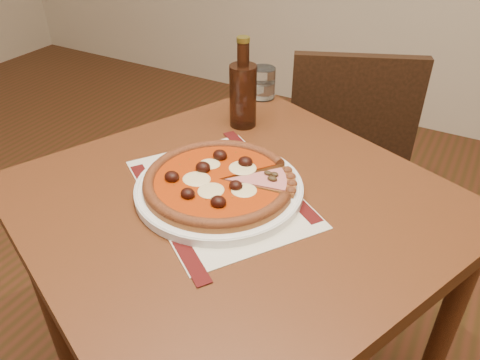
# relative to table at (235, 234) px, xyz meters

# --- Properties ---
(table) EXTENTS (1.05, 1.05, 0.75)m
(table) POSITION_rel_table_xyz_m (0.00, 0.00, 0.00)
(table) COLOR maroon
(table) RESTS_ON ground
(chair_far) EXTENTS (0.52, 0.52, 0.85)m
(chair_far) POSITION_rel_table_xyz_m (0.00, 0.77, -0.16)
(chair_far) COLOR black
(chair_far) RESTS_ON ground
(placemat) EXTENTS (0.49, 0.46, 0.00)m
(placemat) POSITION_rel_table_xyz_m (-0.04, -0.00, 0.10)
(placemat) COLOR beige
(placemat) RESTS_ON table
(plate) EXTENTS (0.35, 0.35, 0.02)m
(plate) POSITION_rel_table_xyz_m (-0.04, -0.00, 0.11)
(plate) COLOR white
(plate) RESTS_ON placemat
(pizza) EXTENTS (0.31, 0.31, 0.04)m
(pizza) POSITION_rel_table_xyz_m (-0.04, -0.00, 0.13)
(pizza) COLOR #955024
(pizza) RESTS_ON plate
(ham_slice) EXTENTS (0.14, 0.11, 0.02)m
(ham_slice) POSITION_rel_table_xyz_m (0.04, 0.06, 0.13)
(ham_slice) COLOR #955024
(ham_slice) RESTS_ON plate
(water_glass) EXTENTS (0.09, 0.09, 0.09)m
(water_glass) POSITION_rel_table_xyz_m (-0.18, 0.46, 0.15)
(water_glass) COLOR white
(water_glass) RESTS_ON table
(bottle) EXTENTS (0.07, 0.07, 0.23)m
(bottle) POSITION_rel_table_xyz_m (-0.14, 0.29, 0.19)
(bottle) COLOR #36190D
(bottle) RESTS_ON table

